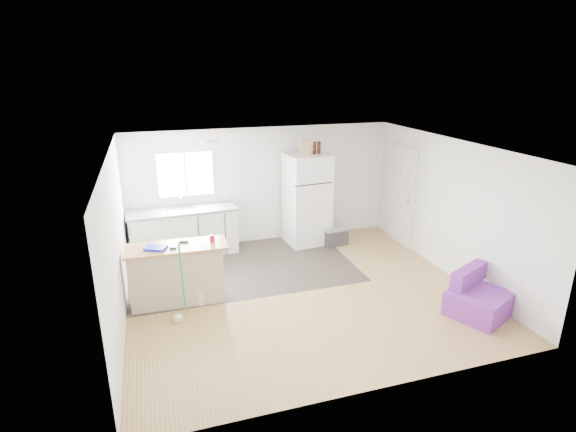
{
  "coord_description": "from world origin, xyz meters",
  "views": [
    {
      "loc": [
        -2.2,
        -6.29,
        3.56
      ],
      "look_at": [
        -0.01,
        0.7,
        1.1
      ],
      "focal_mm": 28.0,
      "sensor_mm": 36.0,
      "label": 1
    }
  ],
  "objects_px": {
    "mop": "(179,306)",
    "bottle_left": "(315,148)",
    "cleaner_jug": "(200,298)",
    "red_cup": "(212,238)",
    "kitchen_cabinets": "(184,232)",
    "cooler": "(334,235)",
    "blue_tray": "(156,248)",
    "refrigerator": "(307,199)",
    "bottle_right": "(319,148)",
    "purple_seat": "(477,299)",
    "cardboard_box": "(305,148)",
    "peninsula": "(177,274)"
  },
  "relations": [
    {
      "from": "purple_seat",
      "to": "bottle_right",
      "type": "xyz_separation_m",
      "value": [
        -1.23,
        3.49,
        1.77
      ]
    },
    {
      "from": "purple_seat",
      "to": "cardboard_box",
      "type": "height_order",
      "value": "cardboard_box"
    },
    {
      "from": "mop",
      "to": "bottle_right",
      "type": "relative_size",
      "value": 4.97
    },
    {
      "from": "mop",
      "to": "bottle_left",
      "type": "distance_m",
      "value": 4.16
    },
    {
      "from": "kitchen_cabinets",
      "to": "mop",
      "type": "xyz_separation_m",
      "value": [
        -0.31,
        -2.47,
        -0.24
      ]
    },
    {
      "from": "peninsula",
      "to": "blue_tray",
      "type": "relative_size",
      "value": 5.2
    },
    {
      "from": "kitchen_cabinets",
      "to": "cardboard_box",
      "type": "relative_size",
      "value": 7.07
    },
    {
      "from": "mop",
      "to": "red_cup",
      "type": "height_order",
      "value": "mop"
    },
    {
      "from": "blue_tray",
      "to": "refrigerator",
      "type": "bearing_deg",
      "value": 31.04
    },
    {
      "from": "mop",
      "to": "cleaner_jug",
      "type": "bearing_deg",
      "value": 55.19
    },
    {
      "from": "kitchen_cabinets",
      "to": "red_cup",
      "type": "relative_size",
      "value": 17.67
    },
    {
      "from": "refrigerator",
      "to": "red_cup",
      "type": "bearing_deg",
      "value": -146.35
    },
    {
      "from": "blue_tray",
      "to": "bottle_left",
      "type": "height_order",
      "value": "bottle_left"
    },
    {
      "from": "kitchen_cabinets",
      "to": "cleaner_jug",
      "type": "bearing_deg",
      "value": -92.08
    },
    {
      "from": "cardboard_box",
      "to": "bottle_right",
      "type": "xyz_separation_m",
      "value": [
        0.31,
        0.06,
        -0.02
      ]
    },
    {
      "from": "blue_tray",
      "to": "bottle_right",
      "type": "relative_size",
      "value": 1.2
    },
    {
      "from": "cleaner_jug",
      "to": "bottle_left",
      "type": "distance_m",
      "value": 3.78
    },
    {
      "from": "refrigerator",
      "to": "cooler",
      "type": "bearing_deg",
      "value": -36.49
    },
    {
      "from": "kitchen_cabinets",
      "to": "purple_seat",
      "type": "xyz_separation_m",
      "value": [
        3.98,
        -3.61,
        -0.23
      ]
    },
    {
      "from": "cooler",
      "to": "blue_tray",
      "type": "bearing_deg",
      "value": -162.31
    },
    {
      "from": "red_cup",
      "to": "bottle_right",
      "type": "relative_size",
      "value": 0.48
    },
    {
      "from": "cleaner_jug",
      "to": "mop",
      "type": "height_order",
      "value": "mop"
    },
    {
      "from": "mop",
      "to": "bottle_left",
      "type": "relative_size",
      "value": 4.97
    },
    {
      "from": "refrigerator",
      "to": "blue_tray",
      "type": "relative_size",
      "value": 6.28
    },
    {
      "from": "peninsula",
      "to": "bottle_left",
      "type": "bearing_deg",
      "value": 32.47
    },
    {
      "from": "refrigerator",
      "to": "cooler",
      "type": "height_order",
      "value": "refrigerator"
    },
    {
      "from": "cooler",
      "to": "cleaner_jug",
      "type": "distance_m",
      "value": 3.46
    },
    {
      "from": "cleaner_jug",
      "to": "red_cup",
      "type": "relative_size",
      "value": 2.28
    },
    {
      "from": "cooler",
      "to": "red_cup",
      "type": "distance_m",
      "value": 3.22
    },
    {
      "from": "red_cup",
      "to": "bottle_left",
      "type": "height_order",
      "value": "bottle_left"
    },
    {
      "from": "cleaner_jug",
      "to": "blue_tray",
      "type": "relative_size",
      "value": 0.91
    },
    {
      "from": "cooler",
      "to": "mop",
      "type": "xyz_separation_m",
      "value": [
        -3.34,
        -2.08,
        0.03
      ]
    },
    {
      "from": "cooler",
      "to": "cleaner_jug",
      "type": "relative_size",
      "value": 2.0
    },
    {
      "from": "cardboard_box",
      "to": "red_cup",
      "type": "bearing_deg",
      "value": -140.98
    },
    {
      "from": "kitchen_cabinets",
      "to": "bottle_right",
      "type": "relative_size",
      "value": 8.48
    },
    {
      "from": "purple_seat",
      "to": "refrigerator",
      "type": "bearing_deg",
      "value": 87.83
    },
    {
      "from": "cleaner_jug",
      "to": "red_cup",
      "type": "xyz_separation_m",
      "value": [
        0.27,
        0.2,
        0.89
      ]
    },
    {
      "from": "kitchen_cabinets",
      "to": "mop",
      "type": "height_order",
      "value": "mop"
    },
    {
      "from": "refrigerator",
      "to": "cleaner_jug",
      "type": "distance_m",
      "value": 3.31
    },
    {
      "from": "red_cup",
      "to": "mop",
      "type": "bearing_deg",
      "value": -136.97
    },
    {
      "from": "cooler",
      "to": "mop",
      "type": "relative_size",
      "value": 0.44
    },
    {
      "from": "blue_tray",
      "to": "bottle_right",
      "type": "xyz_separation_m",
      "value": [
        3.3,
        1.81,
        1.04
      ]
    },
    {
      "from": "red_cup",
      "to": "peninsula",
      "type": "bearing_deg",
      "value": 178.34
    },
    {
      "from": "refrigerator",
      "to": "mop",
      "type": "xyz_separation_m",
      "value": [
        -2.82,
        -2.38,
        -0.71
      ]
    },
    {
      "from": "peninsula",
      "to": "blue_tray",
      "type": "height_order",
      "value": "blue_tray"
    },
    {
      "from": "bottle_left",
      "to": "blue_tray",
      "type": "bearing_deg",
      "value": -150.75
    },
    {
      "from": "purple_seat",
      "to": "bottle_left",
      "type": "xyz_separation_m",
      "value": [
        -1.33,
        3.47,
        1.77
      ]
    },
    {
      "from": "kitchen_cabinets",
      "to": "blue_tray",
      "type": "xyz_separation_m",
      "value": [
        -0.55,
        -1.93,
        0.49
      ]
    },
    {
      "from": "cooler",
      "to": "bottle_left",
      "type": "relative_size",
      "value": 2.19
    },
    {
      "from": "cooler",
      "to": "blue_tray",
      "type": "distance_m",
      "value": 3.97
    }
  ]
}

